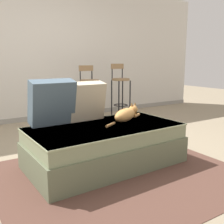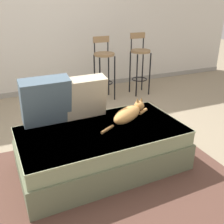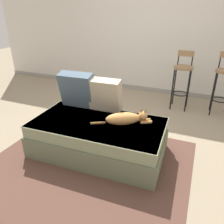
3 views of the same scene
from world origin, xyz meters
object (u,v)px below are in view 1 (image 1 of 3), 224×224
throw_pillow_middle (86,101)px  cat (126,114)px  couch (105,145)px  bar_stool_by_doorway (120,86)px  throw_pillow_corner (52,102)px  bar_stool_near_window (89,88)px

throw_pillow_middle → cat: bearing=-33.9°
couch → bar_stool_by_doorway: bearing=52.3°
bar_stool_by_doorway → throw_pillow_middle: bearing=-134.4°
cat → bar_stool_by_doorway: bar_stool_by_doorway is taller
throw_pillow_corner → bar_stool_by_doorway: 2.48m
throw_pillow_middle → cat: (0.39, -0.26, -0.15)m
couch → throw_pillow_corner: 0.74m
cat → bar_stool_near_window: (0.44, 1.81, 0.12)m
couch → throw_pillow_middle: throw_pillow_middle is taller
throw_pillow_middle → couch: bearing=-81.1°
couch → bar_stool_near_window: bar_stool_near_window is taller
throw_pillow_corner → cat: size_ratio=0.73×
throw_pillow_middle → bar_stool_near_window: 1.76m
throw_pillow_corner → throw_pillow_middle: throw_pillow_corner is taller
throw_pillow_corner → bar_stool_by_doorway: size_ratio=0.47×
throw_pillow_corner → bar_stool_near_window: bearing=51.5°
throw_pillow_corner → cat: bearing=-17.1°
throw_pillow_middle → bar_stool_near_window: size_ratio=0.44×
throw_pillow_middle → bar_stool_by_doorway: bar_stool_by_doorway is taller
cat → bar_stool_near_window: size_ratio=0.65×
throw_pillow_middle → bar_stool_by_doorway: bearing=45.6°
couch → bar_stool_by_doorway: (1.46, 1.89, 0.42)m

